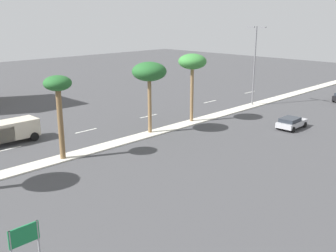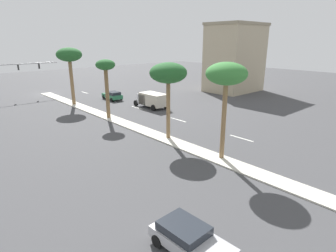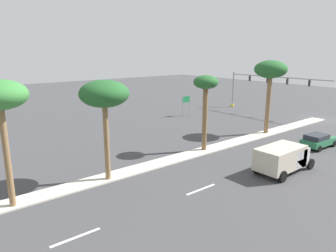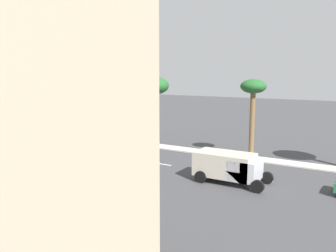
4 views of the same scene
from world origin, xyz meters
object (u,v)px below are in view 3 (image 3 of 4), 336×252
at_px(directional_road_sign, 186,102).
at_px(sedan_green_rear, 318,140).
at_px(traffic_signal_gantry, 257,85).
at_px(palm_tree_trailing, 271,71).
at_px(palm_tree_near, 206,88).
at_px(palm_tree_leading, 104,95).
at_px(box_truck, 283,157).

height_order(directional_road_sign, sedan_green_rear, directional_road_sign).
distance_m(traffic_signal_gantry, directional_road_sign, 12.79).
distance_m(palm_tree_trailing, palm_tree_near, 10.69).
bearing_deg(sedan_green_rear, palm_tree_near, 56.30).
bearing_deg(palm_tree_near, palm_tree_trailing, -90.23).
xyz_separation_m(directional_road_sign, palm_tree_trailing, (-13.91, -0.53, 5.25)).
bearing_deg(palm_tree_leading, traffic_signal_gantry, -72.92).
xyz_separation_m(traffic_signal_gantry, sedan_green_rear, (-16.31, 11.99, -3.50)).
height_order(traffic_signal_gantry, palm_tree_leading, palm_tree_leading).
bearing_deg(box_truck, directional_road_sign, -22.44).
bearing_deg(palm_tree_leading, sedan_green_rear, -106.33).
height_order(traffic_signal_gantry, sedan_green_rear, traffic_signal_gantry).
distance_m(traffic_signal_gantry, sedan_green_rear, 20.54).
bearing_deg(palm_tree_leading, box_truck, -121.94).
xyz_separation_m(traffic_signal_gantry, palm_tree_near, (-9.63, 21.99, 2.04)).
height_order(traffic_signal_gantry, palm_tree_trailing, palm_tree_trailing).
bearing_deg(sedan_green_rear, directional_road_sign, -0.27).
height_order(palm_tree_trailing, palm_tree_near, palm_tree_trailing).
distance_m(palm_tree_near, palm_tree_leading, 11.04).
relative_size(traffic_signal_gantry, palm_tree_leading, 2.28).
height_order(traffic_signal_gantry, palm_tree_near, palm_tree_near).
bearing_deg(palm_tree_trailing, sedan_green_rear, 174.61).
bearing_deg(palm_tree_trailing, box_truck, 129.87).
distance_m(directional_road_sign, box_truck, 23.72).
relative_size(palm_tree_trailing, palm_tree_leading, 1.13).
distance_m(traffic_signal_gantry, palm_tree_trailing, 15.26).
bearing_deg(palm_tree_near, traffic_signal_gantry, -66.35).
bearing_deg(palm_tree_leading, palm_tree_trailing, -88.76).
height_order(palm_tree_near, sedan_green_rear, palm_tree_near).
xyz_separation_m(palm_tree_leading, sedan_green_rear, (-6.16, -21.03, -5.86)).
height_order(palm_tree_trailing, box_truck, palm_tree_trailing).
relative_size(palm_tree_near, palm_tree_leading, 0.97).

